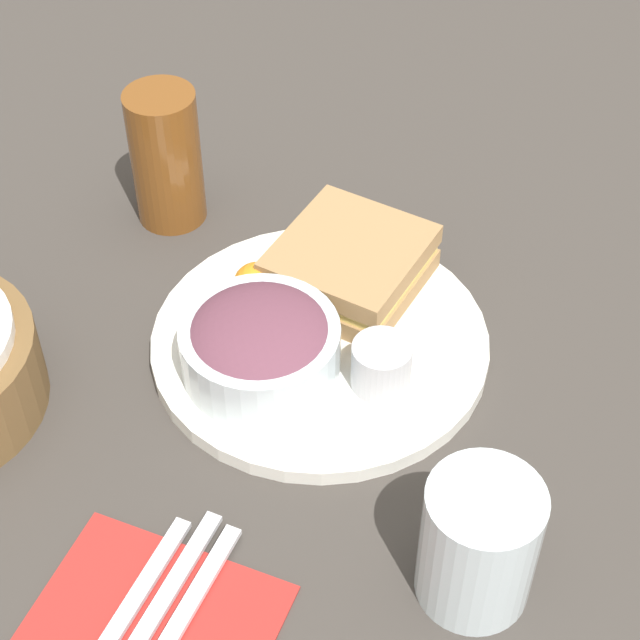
% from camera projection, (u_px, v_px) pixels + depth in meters
% --- Properties ---
extents(ground_plane, '(4.00, 4.00, 0.00)m').
position_uv_depth(ground_plane, '(320.00, 349.00, 0.90)').
color(ground_plane, '#3D3833').
extents(plate, '(0.28, 0.28, 0.01)m').
position_uv_depth(plate, '(320.00, 343.00, 0.90)').
color(plate, white).
rests_on(plate, ground_plane).
extents(sandwich, '(0.14, 0.13, 0.05)m').
position_uv_depth(sandwich, '(355.00, 266.00, 0.92)').
color(sandwich, '#A37A4C').
rests_on(sandwich, plate).
extents(salad_bowl, '(0.13, 0.13, 0.06)m').
position_uv_depth(salad_bowl, '(260.00, 344.00, 0.84)').
color(salad_bowl, silver).
rests_on(salad_bowl, plate).
extents(dressing_cup, '(0.05, 0.05, 0.04)m').
position_uv_depth(dressing_cup, '(381.00, 365.00, 0.84)').
color(dressing_cup, '#B7B7BC').
rests_on(dressing_cup, plate).
extents(orange_wedge, '(0.04, 0.04, 0.04)m').
position_uv_depth(orange_wedge, '(257.00, 286.00, 0.90)').
color(orange_wedge, orange).
rests_on(orange_wedge, plate).
extents(drink_glass, '(0.07, 0.07, 0.13)m').
position_uv_depth(drink_glass, '(166.00, 157.00, 0.98)').
color(drink_glass, brown).
rests_on(drink_glass, ground_plane).
extents(napkin, '(0.14, 0.16, 0.00)m').
position_uv_depth(napkin, '(149.00, 628.00, 0.72)').
color(napkin, '#B22823').
rests_on(napkin, ground_plane).
extents(fork, '(0.18, 0.02, 0.01)m').
position_uv_depth(fork, '(172.00, 635.00, 0.71)').
color(fork, silver).
rests_on(fork, napkin).
extents(knife, '(0.19, 0.02, 0.01)m').
position_uv_depth(knife, '(148.00, 625.00, 0.71)').
color(knife, silver).
rests_on(knife, napkin).
extents(spoon, '(0.16, 0.02, 0.01)m').
position_uv_depth(spoon, '(125.00, 615.00, 0.72)').
color(spoon, silver).
rests_on(spoon, napkin).
extents(water_glass, '(0.08, 0.08, 0.10)m').
position_uv_depth(water_glass, '(479.00, 544.00, 0.71)').
color(water_glass, silver).
rests_on(water_glass, ground_plane).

